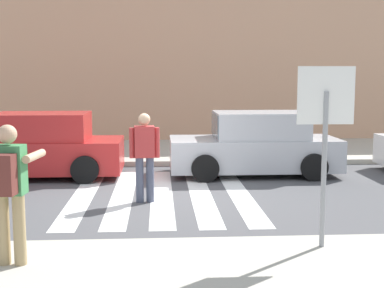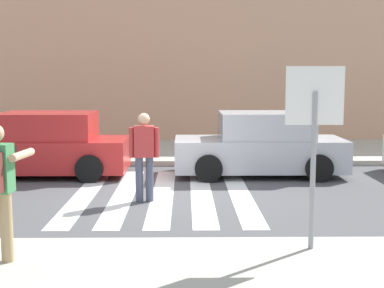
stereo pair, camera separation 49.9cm
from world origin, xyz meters
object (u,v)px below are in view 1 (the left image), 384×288
at_px(stop_sign, 325,117).
at_px(photographer_with_backpack, 8,183).
at_px(parked_car_silver, 255,145).
at_px(pedestrian_crossing, 145,152).
at_px(parked_car_red, 38,147).

height_order(stop_sign, photographer_with_backpack, stop_sign).
xyz_separation_m(photographer_with_backpack, parked_car_silver, (4.17, 6.47, -0.44)).
bearing_deg(photographer_with_backpack, parked_car_silver, 57.18).
relative_size(stop_sign, pedestrian_crossing, 1.41).
bearing_deg(parked_car_red, photographer_with_backpack, -80.34).
bearing_deg(pedestrian_crossing, stop_sign, -52.85).
relative_size(parked_car_red, parked_car_silver, 1.00).
relative_size(photographer_with_backpack, parked_car_red, 0.42).
bearing_deg(photographer_with_backpack, stop_sign, 6.88).
distance_m(stop_sign, pedestrian_crossing, 4.20).
relative_size(stop_sign, parked_car_silver, 0.59).
xyz_separation_m(pedestrian_crossing, parked_car_silver, (2.64, 2.72, -0.25)).
xyz_separation_m(pedestrian_crossing, parked_car_red, (-2.63, 2.72, -0.25)).
distance_m(stop_sign, photographer_with_backpack, 4.10).
height_order(photographer_with_backpack, parked_car_red, photographer_with_backpack).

